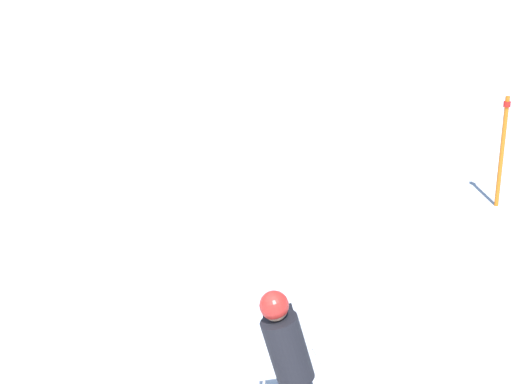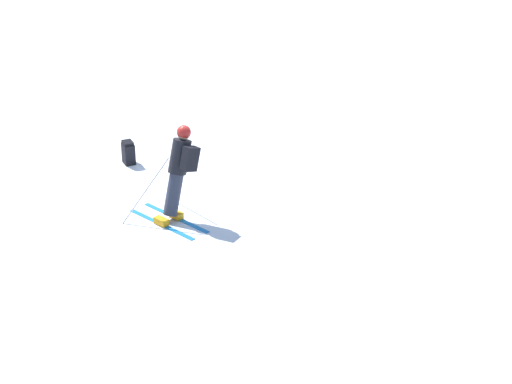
{
  "view_description": "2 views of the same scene",
  "coord_description": "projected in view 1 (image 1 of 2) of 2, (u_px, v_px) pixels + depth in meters",
  "views": [
    {
      "loc": [
        -2.29,
        -4.2,
        4.41
      ],
      "look_at": [
        2.77,
        2.96,
        1.63
      ],
      "focal_mm": 50.0,
      "sensor_mm": 36.0,
      "label": 1
    },
    {
      "loc": [
        14.74,
        4.23,
        7.32
      ],
      "look_at": [
        2.77,
        1.9,
        1.42
      ],
      "focal_mm": 60.0,
      "sensor_mm": 36.0,
      "label": 2
    }
  ],
  "objects": [
    {
      "name": "skier",
      "position": [
        294.0,
        368.0,
        6.36
      ],
      "size": [
        1.48,
        1.68,
        1.79
      ],
      "rotation": [
        0.0,
        0.0,
        -0.55
      ],
      "color": "#1E7AC6",
      "rests_on": "ground"
    },
    {
      "name": "trail_marker",
      "position": [
        502.0,
        147.0,
        13.4
      ],
      "size": [
        0.13,
        0.13,
        2.13
      ],
      "color": "orange",
      "rests_on": "ground"
    }
  ]
}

